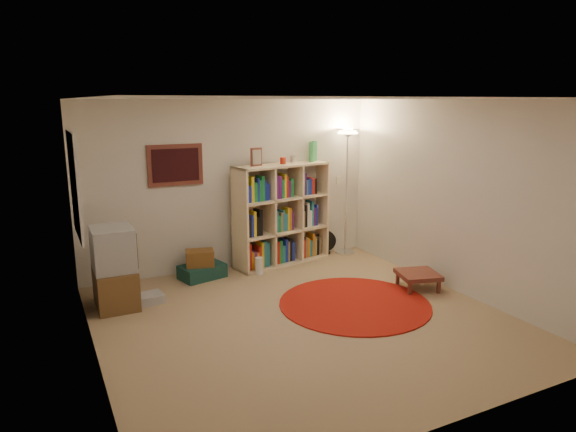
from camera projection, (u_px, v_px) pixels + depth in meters
name	position (u px, v px, depth m)	size (l,w,h in m)	color
room	(298.00, 213.00, 5.69)	(4.54, 4.54, 2.54)	#9B7E5B
bookshelf	(280.00, 216.00, 7.87)	(1.60, 0.72, 1.86)	#FFDDAA
floor_lamp	(347.00, 151.00, 8.18)	(0.51, 0.51, 2.05)	white
floor_fan	(325.00, 242.00, 8.47)	(0.35, 0.23, 0.40)	black
tv_stand	(115.00, 269.00, 6.24)	(0.49, 0.68, 1.00)	brown
dvd_box	(149.00, 298.00, 6.43)	(0.37, 0.32, 0.11)	#A1A1A5
suitcase	(202.00, 271.00, 7.32)	(0.68, 0.52, 0.20)	#153932
wicker_basket	(200.00, 258.00, 7.25)	(0.44, 0.36, 0.22)	brown
paper_towel	(259.00, 266.00, 7.49)	(0.14, 0.14, 0.25)	silver
red_rug	(355.00, 304.00, 6.39)	(1.88, 1.88, 0.02)	maroon
side_table	(418.00, 275.00, 6.87)	(0.62, 0.62, 0.23)	#5A261F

